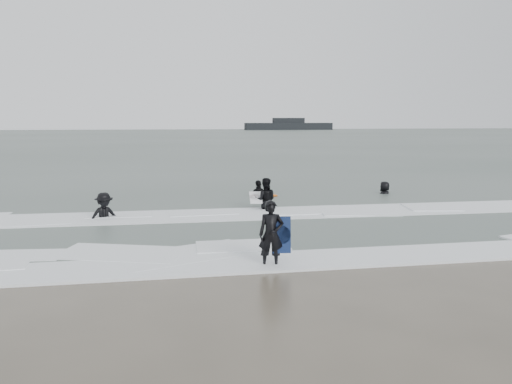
{
  "coord_description": "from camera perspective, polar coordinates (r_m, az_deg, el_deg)",
  "views": [
    {
      "loc": [
        -2.93,
        -13.37,
        3.86
      ],
      "look_at": [
        0.0,
        5.0,
        1.1
      ],
      "focal_mm": 35.0,
      "sensor_mm": 36.0,
      "label": 1
    }
  ],
  "objects": [
    {
      "name": "bodyboards",
      "position": [
        19.66,
        1.24,
        -1.41
      ],
      "size": [
        2.42,
        12.22,
        1.25
      ],
      "color": "#0F1D46",
      "rests_on": "ground"
    },
    {
      "name": "surf_foam",
      "position": [
        17.74,
        0.66,
        -4.0
      ],
      "size": [
        30.03,
        9.06,
        0.09
      ],
      "color": "white",
      "rests_on": "ground"
    },
    {
      "name": "vessel_horizon",
      "position": [
        166.41,
        3.73,
        7.59
      ],
      "size": [
        28.77,
        5.14,
        3.9
      ],
      "color": "black",
      "rests_on": "ground"
    },
    {
      "name": "surfer_centre",
      "position": [
        13.2,
        1.72,
        -8.56
      ],
      "size": [
        0.7,
        0.51,
        1.78
      ],
      "primitive_type": "imported",
      "rotation": [
        0.0,
        0.0,
        -0.13
      ],
      "color": "black",
      "rests_on": "ground"
    },
    {
      "name": "surfer_wading",
      "position": [
        21.1,
        1.06,
        -2.11
      ],
      "size": [
        1.04,
        0.87,
        1.93
      ],
      "primitive_type": "imported",
      "rotation": [
        0.0,
        0.0,
        2.98
      ],
      "color": "black",
      "rests_on": "ground"
    },
    {
      "name": "surfer_breaker",
      "position": [
        20.01,
        -16.91,
        -3.05
      ],
      "size": [
        1.41,
        1.16,
        1.9
      ],
      "primitive_type": "imported",
      "rotation": [
        0.0,
        0.0,
        0.43
      ],
      "color": "black",
      "rests_on": "ground"
    },
    {
      "name": "ground",
      "position": [
        14.22,
        3.2,
        -7.32
      ],
      "size": [
        320.0,
        320.0,
        0.0
      ],
      "primitive_type": "plane",
      "color": "brown",
      "rests_on": "ground"
    },
    {
      "name": "sea",
      "position": [
        93.5,
        -7.29,
        6.04
      ],
      "size": [
        320.0,
        320.0,
        0.0
      ],
      "primitive_type": "plane",
      "color": "#47544C",
      "rests_on": "ground"
    },
    {
      "name": "surfer_right_near",
      "position": [
        24.68,
        0.31,
        -0.56
      ],
      "size": [
        1.25,
        0.8,
        1.98
      ],
      "primitive_type": "imported",
      "rotation": [
        0.0,
        0.0,
        -2.85
      ],
      "color": "black",
      "rests_on": "ground"
    },
    {
      "name": "surfer_right_far",
      "position": [
        26.26,
        14.47,
        -0.28
      ],
      "size": [
        0.99,
        1.06,
        1.83
      ],
      "primitive_type": "imported",
      "rotation": [
        0.0,
        0.0,
        -2.18
      ],
      "color": "black",
      "rests_on": "ground"
    }
  ]
}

